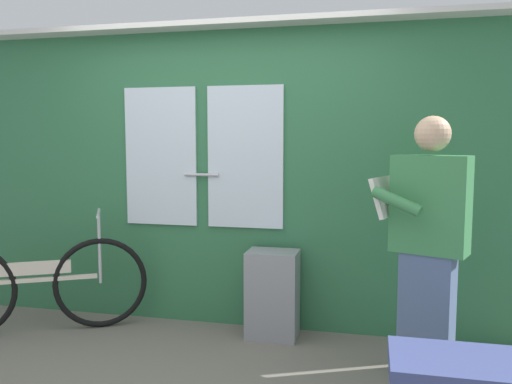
{
  "coord_description": "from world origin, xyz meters",
  "views": [
    {
      "loc": [
        1.12,
        -2.79,
        1.49
      ],
      "look_at": [
        0.33,
        0.66,
        1.13
      ],
      "focal_mm": 36.24,
      "sensor_mm": 36.0,
      "label": 1
    }
  ],
  "objects": [
    {
      "name": "bicycle_near_door",
      "position": [
        -1.39,
        0.58,
        0.38
      ],
      "size": [
        1.5,
        0.85,
        0.93
      ],
      "rotation": [
        0.0,
        0.0,
        0.5
      ],
      "color": "black",
      "rests_on": "ground_plane"
    },
    {
      "name": "train_door_wall",
      "position": [
        -0.01,
        1.14,
        1.23
      ],
      "size": [
        4.77,
        0.28,
        2.36
      ],
      "color": "#2D6B42",
      "rests_on": "ground_plane"
    },
    {
      "name": "trash_bin_by_wall",
      "position": [
        0.4,
        0.92,
        0.33
      ],
      "size": [
        0.38,
        0.28,
        0.66
      ],
      "primitive_type": "cube",
      "color": "gray",
      "rests_on": "ground_plane"
    },
    {
      "name": "passenger_reading_newspaper",
      "position": [
        1.45,
        0.48,
        0.86
      ],
      "size": [
        0.62,
        0.55,
        1.63
      ],
      "rotation": [
        0.0,
        0.0,
        2.77
      ],
      "color": "slate",
      "rests_on": "ground_plane"
    }
  ]
}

